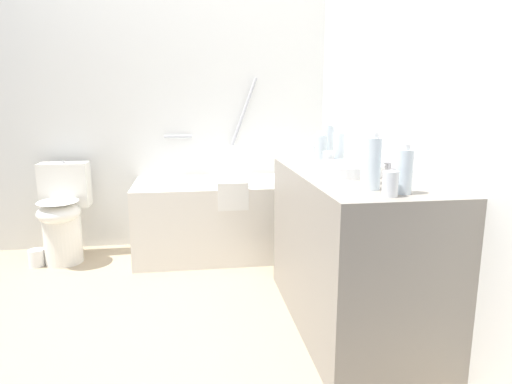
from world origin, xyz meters
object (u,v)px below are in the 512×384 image
Objects in this scene: bathtub at (234,215)px; water_bottle_2 at (339,149)px; drinking_glass_2 at (315,153)px; water_bottle_3 at (404,171)px; water_bottle_0 at (321,148)px; drinking_glass_1 at (390,184)px; sink_basin at (349,169)px; drinking_glass_0 at (328,159)px; water_bottle_5 at (328,143)px; toilet at (62,214)px; water_bottle_1 at (373,163)px; water_bottle_4 at (368,165)px; toilet_paper_roll at (37,258)px; sink_faucet at (386,168)px.

bathtub is 7.24× the size of water_bottle_2.
bathtub is 1.02m from drinking_glass_2.
water_bottle_3 is at bearing -85.43° from drinking_glass_2.
drinking_glass_1 is at bearing -90.06° from water_bottle_0.
sink_basin is 3.98× the size of drinking_glass_0.
water_bottle_5 is 2.51× the size of drinking_glass_2.
water_bottle_2 is 0.89× the size of water_bottle_5.
toilet is 2.60m from water_bottle_3.
drinking_glass_2 is (-0.08, 0.01, -0.06)m from water_bottle_5.
sink_basin is 1.70× the size of water_bottle_2.
water_bottle_2 is (1.81, -0.99, 0.57)m from toilet.
water_bottle_1 is 1.20× the size of water_bottle_3.
bathtub is at bearing 104.20° from drinking_glass_1.
bathtub is at bearing 118.91° from water_bottle_0.
water_bottle_0 is 0.90× the size of water_bottle_2.
drinking_glass_2 is at bearing 94.57° from water_bottle_3.
water_bottle_1 reaches higher than sink_basin.
water_bottle_4 reaches higher than sink_basin.
drinking_glass_2 is at bearing 93.64° from water_bottle_0.
water_bottle_1 is 1.15× the size of water_bottle_2.
water_bottle_5 is 2.29m from toilet_paper_roll.
bathtub is 6.30× the size of water_bottle_1.
water_bottle_0 is at bearing 89.94° from drinking_glass_1.
drinking_glass_1 is at bearing -89.62° from drinking_glass_0.
sink_faucet is at bearing -65.96° from drinking_glass_2.
sink_faucet is at bearing 0.00° from sink_basin.
drinking_glass_1 is at bearing -89.70° from drinking_glass_2.
sink_basin is 0.28m from water_bottle_4.
drinking_glass_1 is (-0.02, -0.27, -0.04)m from water_bottle_4.
toilet is 2.23m from sink_basin.
drinking_glass_1 is (0.01, -0.14, -0.06)m from water_bottle_1.
water_bottle_5 reaches higher than water_bottle_4.
water_bottle_2 reaches higher than water_bottle_3.
water_bottle_2 is 0.56m from water_bottle_4.
sink_basin is (1.77, -1.27, 0.50)m from toilet.
water_bottle_3 is 1.59× the size of toilet_paper_roll.
drinking_glass_0 is at bearing 59.95° from toilet.
water_bottle_0 is 0.16m from water_bottle_2.
sink_basin is 3.52× the size of drinking_glass_1.
water_bottle_2 is at bearing 61.75° from toilet.
drinking_glass_2 is (1.74, -0.74, 0.52)m from toilet.
toilet is 2.57m from drinking_glass_1.
drinking_glass_2 is at bearing 91.61° from water_bottle_4.
water_bottle_5 is (0.06, 0.80, 0.02)m from water_bottle_4.
toilet is 2.10× the size of sink_basin.
drinking_glass_1 is at bearing -94.55° from water_bottle_2.
bathtub reaches higher than water_bottle_4.
sink_faucet is 0.59m from drinking_glass_1.
bathtub reaches higher than water_bottle_3.
bathtub is 11.99× the size of toilet_paper_roll.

